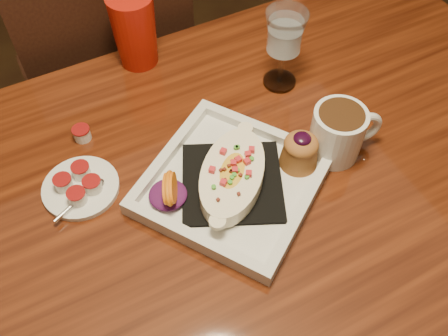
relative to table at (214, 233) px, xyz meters
name	(u,v)px	position (x,y,z in m)	size (l,w,h in m)	color
table	(214,233)	(0.00, 0.00, 0.00)	(1.50, 0.90, 0.75)	maroon
chair_far	(111,82)	(0.00, 0.63, -0.15)	(0.42, 0.42, 0.93)	black
plate	(239,176)	(0.06, 0.02, 0.12)	(0.38, 0.38, 0.08)	white
coffee_mug	(339,131)	(0.25, 0.00, 0.15)	(0.13, 0.09, 0.10)	white
goblet	(285,37)	(0.26, 0.20, 0.21)	(0.08, 0.08, 0.17)	silver
saucer	(80,187)	(-0.19, 0.13, 0.11)	(0.13, 0.13, 0.09)	white
creamer_loose	(82,133)	(-0.15, 0.24, 0.11)	(0.03, 0.03, 0.03)	white
red_tumbler	(135,30)	(0.03, 0.40, 0.17)	(0.09, 0.09, 0.16)	red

